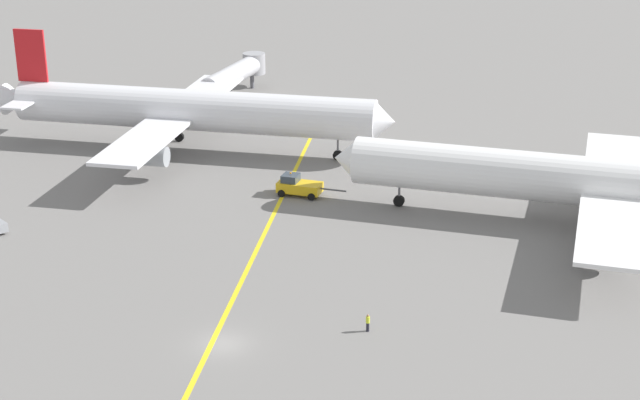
{
  "coord_description": "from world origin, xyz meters",
  "views": [
    {
      "loc": [
        21.78,
        -70.48,
        41.6
      ],
      "look_at": [
        3.73,
        25.27,
        4.0
      ],
      "focal_mm": 54.29,
      "sensor_mm": 36.0,
      "label": 1
    }
  ],
  "objects_px": {
    "pushback_tug": "(298,186)",
    "ground_crew_wing_walker_right": "(368,322)",
    "airliner_at_gate_left": "(190,111)",
    "jet_bridge": "(237,73)",
    "airliner_being_pushed": "(592,182)"
  },
  "relations": [
    {
      "from": "pushback_tug",
      "to": "ground_crew_wing_walker_right",
      "type": "bearing_deg",
      "value": -67.97
    },
    {
      "from": "airliner_being_pushed",
      "to": "ground_crew_wing_walker_right",
      "type": "relative_size",
      "value": 34.97
    },
    {
      "from": "airliner_at_gate_left",
      "to": "airliner_being_pushed",
      "type": "bearing_deg",
      "value": -19.1
    },
    {
      "from": "airliner_being_pushed",
      "to": "pushback_tug",
      "type": "xyz_separation_m",
      "value": [
        -33.78,
        3.52,
        -3.97
      ]
    },
    {
      "from": "ground_crew_wing_walker_right",
      "to": "jet_bridge",
      "type": "relative_size",
      "value": 0.08
    },
    {
      "from": "ground_crew_wing_walker_right",
      "to": "airliner_at_gate_left",
      "type": "bearing_deg",
      "value": 123.7
    },
    {
      "from": "airliner_at_gate_left",
      "to": "pushback_tug",
      "type": "xyz_separation_m",
      "value": [
        18.04,
        -14.42,
        -4.44
      ]
    },
    {
      "from": "airliner_at_gate_left",
      "to": "ground_crew_wing_walker_right",
      "type": "xyz_separation_m",
      "value": [
        31.03,
        -46.53,
        -4.77
      ]
    },
    {
      "from": "airliner_being_pushed",
      "to": "ground_crew_wing_walker_right",
      "type": "height_order",
      "value": "airliner_being_pushed"
    },
    {
      "from": "airliner_at_gate_left",
      "to": "airliner_being_pushed",
      "type": "distance_m",
      "value": 54.85
    },
    {
      "from": "airliner_being_pushed",
      "to": "pushback_tug",
      "type": "relative_size",
      "value": 6.78
    },
    {
      "from": "airliner_at_gate_left",
      "to": "ground_crew_wing_walker_right",
      "type": "bearing_deg",
      "value": -56.3
    },
    {
      "from": "jet_bridge",
      "to": "pushback_tug",
      "type": "bearing_deg",
      "value": -65.94
    },
    {
      "from": "ground_crew_wing_walker_right",
      "to": "airliner_being_pushed",
      "type": "bearing_deg",
      "value": 53.97
    },
    {
      "from": "airliner_at_gate_left",
      "to": "jet_bridge",
      "type": "distance_m",
      "value": 28.81
    }
  ]
}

